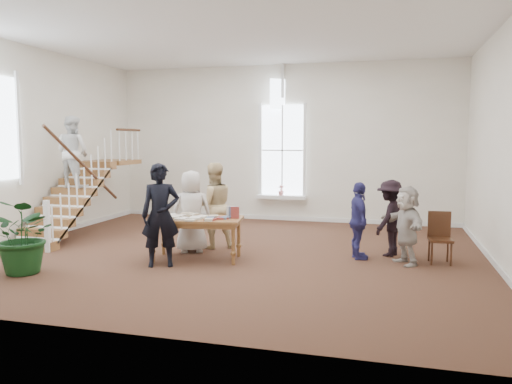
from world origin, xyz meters
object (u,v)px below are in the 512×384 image
(woman_cluster_a, at_px, (359,221))
(woman_cluster_c, at_px, (407,225))
(side_chair, at_px, (440,234))
(floor_plant, at_px, (25,236))
(police_officer, at_px, (161,215))
(elderly_woman, at_px, (192,211))
(library_table, at_px, (196,222))
(person_yellow, at_px, (213,206))
(woman_cluster_b, at_px, (390,218))

(woman_cluster_a, bearing_deg, woman_cluster_c, -120.16)
(woman_cluster_a, height_order, side_chair, woman_cluster_a)
(woman_cluster_c, height_order, side_chair, woman_cluster_c)
(floor_plant, height_order, side_chair, floor_plant)
(woman_cluster_a, relative_size, floor_plant, 1.13)
(police_officer, distance_m, elderly_woman, 1.26)
(library_table, relative_size, elderly_woman, 1.09)
(elderly_woman, bearing_deg, side_chair, 164.21)
(person_yellow, relative_size, woman_cluster_c, 1.25)
(library_table, relative_size, woman_cluster_b, 1.21)
(woman_cluster_a, xyz_separation_m, floor_plant, (-5.59, -2.64, -0.09))
(woman_cluster_c, bearing_deg, woman_cluster_a, -129.42)
(floor_plant, relative_size, side_chair, 1.37)
(woman_cluster_a, bearing_deg, elderly_woman, 77.23)
(woman_cluster_a, distance_m, side_chair, 1.55)
(person_yellow, height_order, woman_cluster_b, person_yellow)
(woman_cluster_b, bearing_deg, woman_cluster_a, -29.12)
(woman_cluster_b, relative_size, woman_cluster_c, 1.04)
(person_yellow, height_order, floor_plant, person_yellow)
(woman_cluster_a, distance_m, floor_plant, 6.19)
(woman_cluster_c, relative_size, floor_plant, 1.11)
(elderly_woman, height_order, woman_cluster_c, elderly_woman)
(woman_cluster_b, distance_m, side_chair, 1.01)
(elderly_woman, distance_m, woman_cluster_a, 3.43)
(woman_cluster_c, bearing_deg, woman_cluster_b, 177.89)
(person_yellow, height_order, side_chair, person_yellow)
(library_table, xyz_separation_m, side_chair, (4.60, 1.00, -0.20))
(side_chair, bearing_deg, woman_cluster_b, 155.32)
(woman_cluster_a, bearing_deg, side_chair, -103.65)
(library_table, distance_m, person_yellow, 1.12)
(side_chair, bearing_deg, elderly_woman, -179.73)
(police_officer, bearing_deg, person_yellow, 53.19)
(police_officer, height_order, floor_plant, police_officer)
(elderly_woman, bearing_deg, police_officer, 65.05)
(library_table, bearing_deg, floor_plant, -153.75)
(library_table, bearing_deg, side_chair, 3.84)
(elderly_woman, bearing_deg, floor_plant, 26.91)
(library_table, height_order, woman_cluster_a, woman_cluster_a)
(person_yellow, height_order, woman_cluster_a, person_yellow)
(woman_cluster_b, height_order, side_chair, woman_cluster_b)
(elderly_woman, relative_size, person_yellow, 0.92)
(elderly_woman, relative_size, woman_cluster_c, 1.15)
(woman_cluster_a, height_order, woman_cluster_b, woman_cluster_b)
(person_yellow, relative_size, woman_cluster_a, 1.22)
(police_officer, relative_size, floor_plant, 1.43)
(library_table, height_order, elderly_woman, elderly_woman)
(person_yellow, distance_m, side_chair, 4.66)
(person_yellow, bearing_deg, police_officer, 43.02)
(floor_plant, distance_m, side_chair, 7.63)
(woman_cluster_c, bearing_deg, floor_plant, -96.26)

